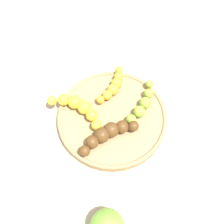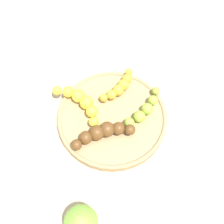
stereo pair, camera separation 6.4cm
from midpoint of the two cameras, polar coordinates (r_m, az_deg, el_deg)
The scene contains 7 objects.
ground_plane at distance 0.67m, azimuth 2.71°, elevation -1.83°, with size 2.40×2.40×0.00m, color tan.
fruit_bowl at distance 0.66m, azimuth 2.75°, elevation -1.34°, with size 0.27×0.27×0.02m.
banana_yellow at distance 0.65m, azimuth -4.06°, elevation 2.12°, with size 0.15×0.07×0.03m.
banana_overripe at distance 0.61m, azimuth 0.86°, elevation -4.69°, with size 0.11×0.12×0.04m.
banana_green at distance 0.65m, azimuth 9.16°, elevation -0.13°, with size 0.06×0.16×0.03m.
banana_spotted at distance 0.68m, azimuth 4.31°, elevation 5.19°, with size 0.05×0.12×0.03m.
apple_green at distance 0.56m, azimuth -3.22°, elevation -22.80°, with size 0.07×0.07×0.07m, color #72B238.
Camera 2 is at (0.17, -0.26, 0.59)m, focal length 42.76 mm.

